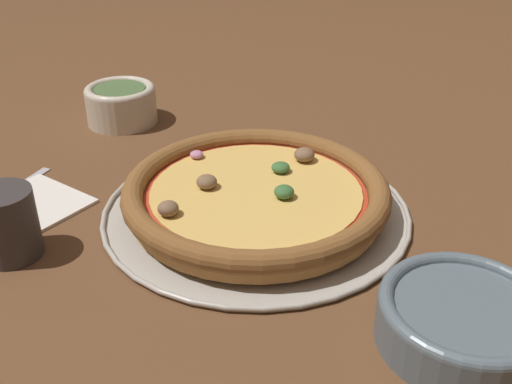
% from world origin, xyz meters
% --- Properties ---
extents(ground_plane, '(3.00, 3.00, 0.00)m').
position_xyz_m(ground_plane, '(0.00, 0.00, 0.00)').
color(ground_plane, brown).
extents(pizza_tray, '(0.38, 0.38, 0.01)m').
position_xyz_m(pizza_tray, '(0.00, 0.00, 0.00)').
color(pizza_tray, '#B7B2A8').
rests_on(pizza_tray, ground_plane).
extents(pizza, '(0.32, 0.32, 0.04)m').
position_xyz_m(pizza, '(-0.00, -0.00, 0.03)').
color(pizza, '#BC7F42').
rests_on(pizza, pizza_tray).
extents(bowl_near, '(0.16, 0.16, 0.05)m').
position_xyz_m(bowl_near, '(-0.08, 0.28, 0.03)').
color(bowl_near, slate).
rests_on(bowl_near, ground_plane).
extents(bowl_far, '(0.11, 0.11, 0.06)m').
position_xyz_m(bowl_far, '(0.08, -0.35, 0.03)').
color(bowl_far, beige).
rests_on(bowl_far, ground_plane).
extents(drinking_cup, '(0.07, 0.07, 0.08)m').
position_xyz_m(drinking_cup, '(0.28, -0.03, 0.04)').
color(drinking_cup, '#383333').
rests_on(drinking_cup, ground_plane).
extents(napkin, '(0.16, 0.16, 0.01)m').
position_xyz_m(napkin, '(0.25, -0.13, 0.00)').
color(napkin, white).
rests_on(napkin, ground_plane).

